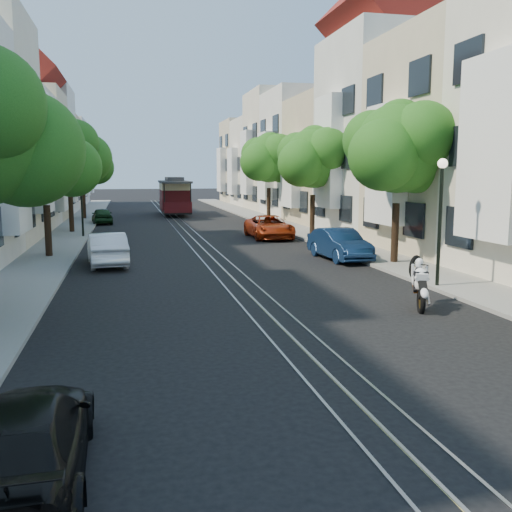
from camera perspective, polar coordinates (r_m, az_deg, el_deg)
ground at (r=41.18m, az=-7.50°, el=2.92°), size 200.00×200.00×0.00m
sidewalk_east at (r=42.43m, az=2.31°, el=3.23°), size 2.50×80.00×0.12m
sidewalk_west at (r=41.17m, az=-17.61°, el=2.69°), size 2.50×80.00×0.12m
rail_left at (r=41.13m, az=-8.26°, el=2.92°), size 0.06×80.00×0.02m
rail_slot at (r=41.18m, az=-7.50°, el=2.94°), size 0.06×80.00×0.02m
rail_right at (r=41.23m, az=-6.74°, el=2.96°), size 0.06×80.00×0.02m
lane_line at (r=41.18m, az=-7.50°, el=2.93°), size 0.08×80.00×0.01m
townhouses_east at (r=43.63m, az=8.35°, el=10.02°), size 7.75×72.00×12.00m
tree_e_b at (r=24.41m, az=14.16°, el=10.22°), size 4.93×4.08×6.68m
tree_e_c at (r=34.59m, az=5.84°, el=9.57°), size 4.84×3.99×6.52m
tree_e_d at (r=45.16m, az=1.38°, el=9.64°), size 5.01×4.16×6.85m
tree_w_b at (r=27.05m, az=-20.30°, el=9.03°), size 4.72×3.87×6.27m
tree_w_c at (r=38.00m, az=-18.16°, el=9.79°), size 5.13×4.28×7.09m
tree_w_d at (r=48.95m, az=-16.92°, el=8.88°), size 4.84×3.99×6.52m
lamp_east at (r=19.58m, az=18.00°, el=5.06°), size 0.32×0.32×4.16m
lamp_west at (r=34.95m, az=-17.08°, el=6.36°), size 0.32×0.32×4.16m
sportbike_rider at (r=16.70m, az=16.02°, el=-2.35°), size 0.93×1.74×1.51m
cable_car at (r=52.83m, az=-8.16°, el=6.11°), size 2.61×8.18×3.14m
parked_car_e_mid at (r=25.50m, az=8.33°, el=1.18°), size 1.74×4.27×1.38m
parked_car_e_far at (r=33.54m, az=1.32°, el=2.93°), size 2.24×4.84×1.35m
parked_car_w_near at (r=7.81m, az=-22.54°, el=-16.79°), size 1.72×4.07×1.17m
parked_car_w_mid at (r=24.49m, az=-14.68°, el=0.69°), size 1.87×4.29×1.37m
parked_car_w_far at (r=44.61m, az=-15.13°, el=3.90°), size 1.79×3.71×1.22m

